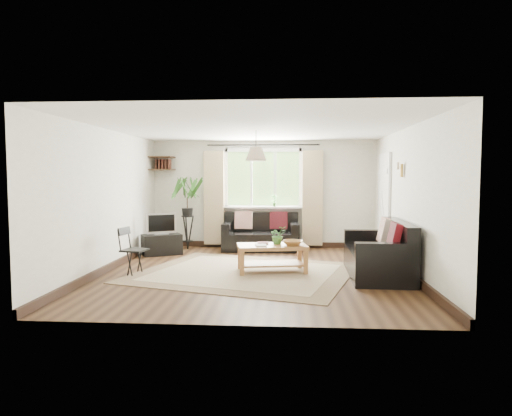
# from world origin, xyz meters

# --- Properties ---
(floor) EXTENTS (5.50, 5.50, 0.00)m
(floor) POSITION_xyz_m (0.00, 0.00, 0.00)
(floor) COLOR black
(floor) RESTS_ON ground
(ceiling) EXTENTS (5.50, 5.50, 0.00)m
(ceiling) POSITION_xyz_m (0.00, 0.00, 2.40)
(ceiling) COLOR white
(ceiling) RESTS_ON floor
(wall_back) EXTENTS (5.00, 0.02, 2.40)m
(wall_back) POSITION_xyz_m (0.00, 2.75, 1.20)
(wall_back) COLOR white
(wall_back) RESTS_ON floor
(wall_front) EXTENTS (5.00, 0.02, 2.40)m
(wall_front) POSITION_xyz_m (0.00, -2.75, 1.20)
(wall_front) COLOR white
(wall_front) RESTS_ON floor
(wall_left) EXTENTS (0.02, 5.50, 2.40)m
(wall_left) POSITION_xyz_m (-2.50, 0.00, 1.20)
(wall_left) COLOR white
(wall_left) RESTS_ON floor
(wall_right) EXTENTS (0.02, 5.50, 2.40)m
(wall_right) POSITION_xyz_m (2.50, 0.00, 1.20)
(wall_right) COLOR white
(wall_right) RESTS_ON floor
(rug) EXTENTS (4.07, 3.74, 0.02)m
(rug) POSITION_xyz_m (-0.16, -0.08, 0.01)
(rug) COLOR beige
(rug) RESTS_ON floor
(window) EXTENTS (2.50, 0.16, 2.16)m
(window) POSITION_xyz_m (0.00, 2.71, 1.55)
(window) COLOR white
(window) RESTS_ON wall_back
(door) EXTENTS (0.06, 0.96, 2.06)m
(door) POSITION_xyz_m (2.47, 1.70, 1.00)
(door) COLOR silver
(door) RESTS_ON wall_right
(corner_shelf) EXTENTS (0.50, 0.50, 0.34)m
(corner_shelf) POSITION_xyz_m (-2.25, 2.50, 1.89)
(corner_shelf) COLOR black
(corner_shelf) RESTS_ON wall_back
(pendant_lamp) EXTENTS (0.36, 0.36, 0.54)m
(pendant_lamp) POSITION_xyz_m (0.00, 0.40, 2.05)
(pendant_lamp) COLOR beige
(pendant_lamp) RESTS_ON ceiling
(wall_sconce) EXTENTS (0.12, 0.12, 0.28)m
(wall_sconce) POSITION_xyz_m (2.43, 0.30, 1.74)
(wall_sconce) COLOR beige
(wall_sconce) RESTS_ON wall_right
(sofa_back) EXTENTS (1.66, 0.86, 0.77)m
(sofa_back) POSITION_xyz_m (-0.03, 2.28, 0.39)
(sofa_back) COLOR black
(sofa_back) RESTS_ON floor
(sofa_right) EXTENTS (1.82, 0.95, 0.84)m
(sofa_right) POSITION_xyz_m (1.99, -0.16, 0.42)
(sofa_right) COLOR black
(sofa_right) RESTS_ON floor
(coffee_table) EXTENTS (1.23, 0.81, 0.47)m
(coffee_table) POSITION_xyz_m (0.30, 0.01, 0.23)
(coffee_table) COLOR brown
(coffee_table) RESTS_ON floor
(table_plant) EXTENTS (0.36, 0.34, 0.31)m
(table_plant) POSITION_xyz_m (0.39, 0.08, 0.62)
(table_plant) COLOR #39702C
(table_plant) RESTS_ON coffee_table
(bowl) EXTENTS (0.37, 0.37, 0.08)m
(bowl) POSITION_xyz_m (0.64, -0.04, 0.51)
(bowl) COLOR #9C6B36
(bowl) RESTS_ON coffee_table
(book_a) EXTENTS (0.22, 0.27, 0.02)m
(book_a) POSITION_xyz_m (0.03, -0.15, 0.48)
(book_a) COLOR white
(book_a) RESTS_ON coffee_table
(book_b) EXTENTS (0.19, 0.25, 0.02)m
(book_b) POSITION_xyz_m (0.05, 0.09, 0.48)
(book_b) COLOR #552422
(book_b) RESTS_ON coffee_table
(tv_stand) EXTENTS (0.89, 0.75, 0.42)m
(tv_stand) POSITION_xyz_m (-2.02, 1.58, 0.21)
(tv_stand) COLOR black
(tv_stand) RESTS_ON floor
(tv) EXTENTS (0.62, 0.46, 0.46)m
(tv) POSITION_xyz_m (-2.02, 1.58, 0.65)
(tv) COLOR #A5A5AA
(tv) RESTS_ON tv_stand
(palm_stand) EXTENTS (0.74, 0.74, 1.60)m
(palm_stand) POSITION_xyz_m (-1.65, 2.32, 0.80)
(palm_stand) COLOR black
(palm_stand) RESTS_ON floor
(folding_chair) EXTENTS (0.46, 0.46, 0.77)m
(folding_chair) POSITION_xyz_m (-1.94, -0.31, 0.39)
(folding_chair) COLOR black
(folding_chair) RESTS_ON floor
(sill_plant) EXTENTS (0.14, 0.10, 0.27)m
(sill_plant) POSITION_xyz_m (0.25, 2.63, 1.06)
(sill_plant) COLOR #2D6023
(sill_plant) RESTS_ON window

